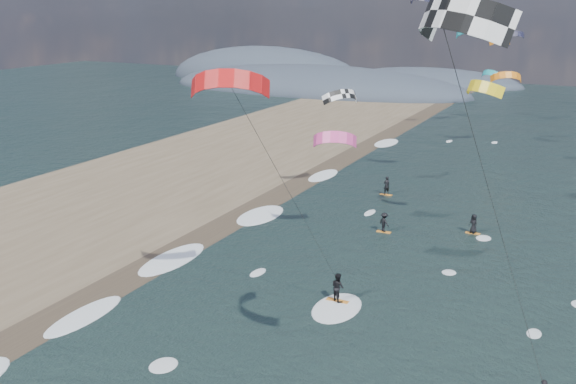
% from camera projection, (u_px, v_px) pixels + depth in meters
% --- Properties ---
extents(wet_sand_strip, '(3.00, 240.00, 0.00)m').
position_uv_depth(wet_sand_strip, '(116.00, 285.00, 39.92)').
color(wet_sand_strip, '#382D23').
rests_on(wet_sand_strip, ground).
extents(coastal_hills, '(80.00, 41.00, 15.00)m').
position_uv_depth(coastal_hills, '(308.00, 84.00, 137.84)').
color(coastal_hills, '#3D4756').
rests_on(coastal_hills, ground).
extents(kitesurfer_near_a, '(7.57, 9.16, 17.54)m').
position_uv_depth(kitesurfer_near_a, '(468.00, 125.00, 21.09)').
color(kitesurfer_near_a, orange).
rests_on(kitesurfer_near_a, ground).
extents(kitesurfer_near_b, '(7.18, 8.85, 14.45)m').
position_uv_depth(kitesurfer_near_b, '(265.00, 156.00, 32.42)').
color(kitesurfer_near_b, orange).
rests_on(kitesurfer_near_b, ground).
extents(far_kitesurfers, '(10.29, 10.47, 1.75)m').
position_uv_depth(far_kitesurfers, '(410.00, 213.00, 51.12)').
color(far_kitesurfers, orange).
rests_on(far_kitesurfers, ground).
extents(bg_kite_field, '(15.02, 68.96, 11.57)m').
position_uv_depth(bg_kite_field, '(463.00, 54.00, 68.21)').
color(bg_kite_field, black).
rests_on(bg_kite_field, ground).
extents(shoreline_surf, '(2.40, 79.40, 0.11)m').
position_uv_depth(shoreline_surf, '(178.00, 262.00, 43.46)').
color(shoreline_surf, white).
rests_on(shoreline_surf, ground).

